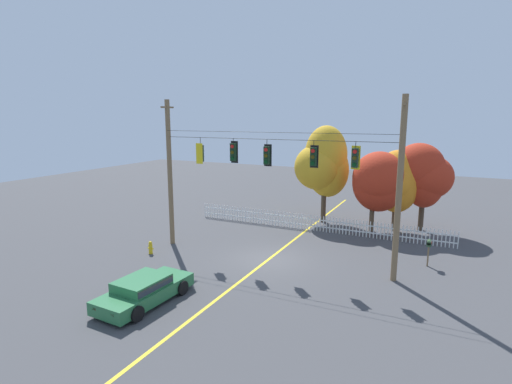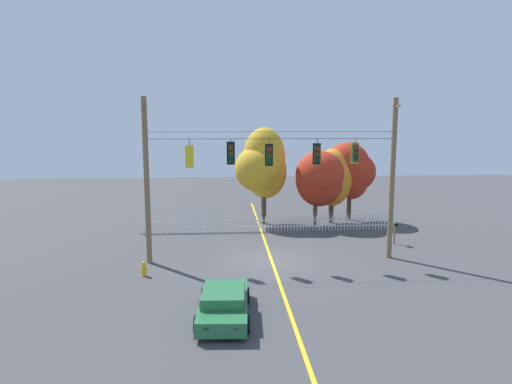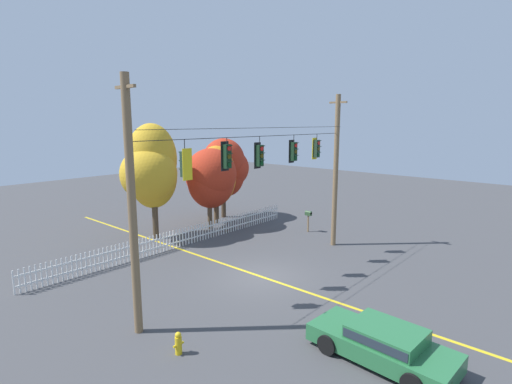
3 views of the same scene
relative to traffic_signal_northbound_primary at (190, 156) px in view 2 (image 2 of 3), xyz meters
The scene contains 16 objects.
ground 7.20m from the traffic_signal_northbound_primary, ahead, with size 80.00×80.00×0.00m, color #424244.
lane_centerline_stripe 7.19m from the traffic_signal_northbound_primary, ahead, with size 0.16×36.00×0.01m, color gold.
signal_support_span 4.53m from the traffic_signal_northbound_primary, ahead, with size 13.52×1.10×8.81m.
traffic_signal_northbound_primary is the anchor object (origin of this frame).
traffic_signal_southbound_primary 2.17m from the traffic_signal_northbound_primary, ahead, with size 0.43×0.38×1.37m.
traffic_signal_westbound_side 4.20m from the traffic_signal_northbound_primary, ahead, with size 0.43×0.38×1.45m.
traffic_signal_northbound_secondary 6.78m from the traffic_signal_northbound_primary, ahead, with size 0.43×0.38×1.39m.
traffic_signal_eastbound_side 8.87m from the traffic_signal_northbound_primary, ahead, with size 0.43×0.38×1.35m.
white_picket_fence 9.70m from the traffic_signal_northbound_primary, 53.73° to the left, with size 18.02×0.06×1.09m.
autumn_maple_near_fence 10.38m from the traffic_signal_northbound_primary, 63.25° to the left, with size 3.91×3.45×7.21m.
autumn_maple_mid 12.30m from the traffic_signal_northbound_primary, 43.55° to the left, with size 3.57×3.42×5.53m.
autumn_oak_far_east 13.43m from the traffic_signal_northbound_primary, 42.42° to the left, with size 3.27×2.91×5.63m.
autumn_maple_far_west 15.06m from the traffic_signal_northbound_primary, 39.96° to the left, with size 3.93×3.20×6.10m.
parked_car 8.95m from the traffic_signal_northbound_primary, 76.20° to the right, with size 2.15×4.49×1.15m.
fire_hydrant 6.18m from the traffic_signal_northbound_primary, 135.67° to the right, with size 0.38×0.22×0.75m.
roadside_mailbox 13.45m from the traffic_signal_northbound_primary, 12.55° to the left, with size 0.25×0.44×1.44m.
Camera 2 is at (-2.50, -23.29, 7.32)m, focal length 30.90 mm.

